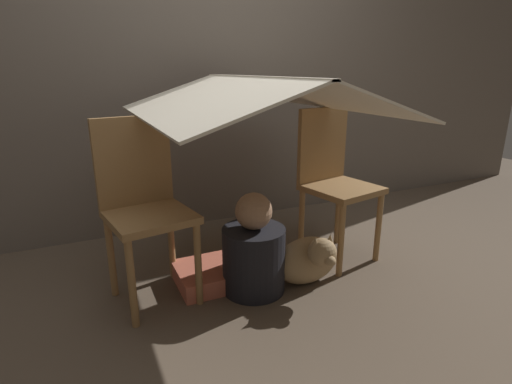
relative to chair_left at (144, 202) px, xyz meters
name	(u,v)px	position (x,y,z in m)	size (l,w,h in m)	color
ground_plane	(267,288)	(0.59, -0.22, -0.52)	(8.80, 8.80, 0.00)	brown
wall_back	(198,55)	(0.59, 0.91, 0.73)	(7.00, 0.05, 2.50)	#6B6056
chair_left	(144,202)	(0.00, 0.00, 0.00)	(0.45, 0.45, 0.93)	olive
chair_right	(333,177)	(1.15, 0.00, 0.00)	(0.46, 0.46, 0.93)	olive
sheet_canopy	(256,95)	(0.59, -0.07, 0.51)	(1.15, 1.36, 0.20)	silver
person_front	(254,252)	(0.52, -0.20, -0.30)	(0.34, 0.34, 0.55)	black
dog	(309,259)	(0.81, -0.28, -0.36)	(0.38, 0.34, 0.34)	#9E7F56
floor_cushion	(216,273)	(0.35, -0.03, -0.47)	(0.43, 0.35, 0.10)	#CC664C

